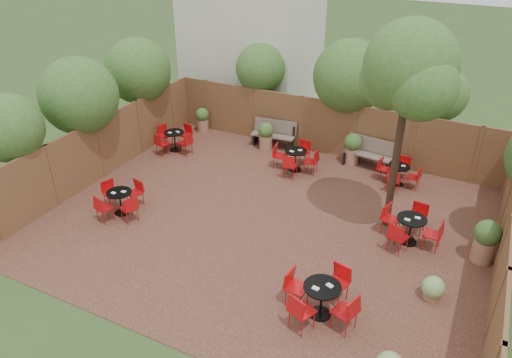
% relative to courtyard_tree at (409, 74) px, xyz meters
% --- Properties ---
extents(ground, '(80.00, 80.00, 0.00)m').
position_rel_courtyard_tree_xyz_m(ground, '(-3.10, -1.36, -4.39)').
color(ground, '#354F23').
rests_on(ground, ground).
extents(courtyard_paving, '(12.00, 10.00, 0.02)m').
position_rel_courtyard_tree_xyz_m(courtyard_paving, '(-3.10, -1.36, -4.38)').
color(courtyard_paving, '#3D1D18').
rests_on(courtyard_paving, ground).
extents(fence_back, '(12.00, 0.08, 2.00)m').
position_rel_courtyard_tree_xyz_m(fence_back, '(-3.10, 3.64, -3.39)').
color(fence_back, brown).
rests_on(fence_back, ground).
extents(fence_left, '(0.08, 10.00, 2.00)m').
position_rel_courtyard_tree_xyz_m(fence_left, '(-9.10, -1.36, -3.39)').
color(fence_left, brown).
rests_on(fence_left, ground).
extents(fence_right, '(0.08, 10.00, 2.00)m').
position_rel_courtyard_tree_xyz_m(fence_right, '(2.90, -1.36, -3.39)').
color(fence_right, brown).
rests_on(fence_right, ground).
extents(neighbour_building, '(5.00, 4.00, 8.00)m').
position_rel_courtyard_tree_xyz_m(neighbour_building, '(-7.60, 6.64, -0.39)').
color(neighbour_building, beige).
rests_on(neighbour_building, ground).
extents(overhang_foliage, '(15.41, 10.34, 2.57)m').
position_rel_courtyard_tree_xyz_m(overhang_foliage, '(-5.34, 1.45, -1.72)').
color(overhang_foliage, '#325A1D').
rests_on(overhang_foliage, ground).
extents(courtyard_tree, '(2.51, 2.41, 5.70)m').
position_rel_courtyard_tree_xyz_m(courtyard_tree, '(0.00, 0.00, 0.00)').
color(courtyard_tree, black).
rests_on(courtyard_tree, courtyard_paving).
extents(park_bench_left, '(1.66, 0.70, 1.00)m').
position_rel_courtyard_tree_xyz_m(park_bench_left, '(-5.00, 3.27, -3.86)').
color(park_bench_left, brown).
rests_on(park_bench_left, courtyard_paving).
extents(park_bench_right, '(1.68, 0.73, 1.01)m').
position_rel_courtyard_tree_xyz_m(park_bench_right, '(-1.42, 3.27, -3.86)').
color(park_bench_right, brown).
rests_on(park_bench_right, courtyard_paving).
extents(bistro_tables, '(10.41, 8.10, 0.93)m').
position_rel_courtyard_tree_xyz_m(bistro_tables, '(-2.91, -0.65, -3.94)').
color(bistro_tables, black).
rests_on(bistro_tables, courtyard_paving).
extents(planters, '(11.25, 4.36, 1.18)m').
position_rel_courtyard_tree_xyz_m(planters, '(-2.33, 1.94, -3.78)').
color(planters, '#94644A').
rests_on(planters, courtyard_paving).
extents(low_shrubs, '(1.69, 4.05, 0.61)m').
position_rel_courtyard_tree_xyz_m(low_shrubs, '(1.77, -4.62, -4.09)').
color(low_shrubs, '#94644A').
rests_on(low_shrubs, courtyard_paving).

